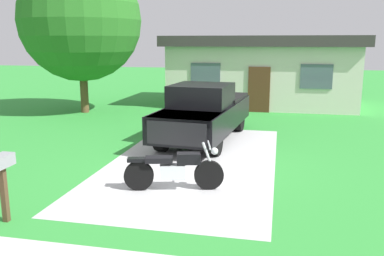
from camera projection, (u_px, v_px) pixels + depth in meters
ground_plane at (194, 161)px, 11.35m from camera, size 80.00×80.00×0.00m
driveway_pad at (194, 161)px, 11.35m from camera, size 4.41×8.67×0.01m
motorcycle at (175, 169)px, 9.04m from camera, size 2.17×0.87×1.09m
pickup_truck at (205, 111)px, 13.66m from camera, size 2.53×5.78×1.90m
mailbox at (2, 170)px, 7.33m from camera, size 0.26×0.48×1.26m
shade_tree at (80, 20)px, 18.29m from camera, size 5.42×5.42×6.87m
neighbor_house at (262, 70)px, 21.23m from camera, size 9.60×5.60×3.50m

